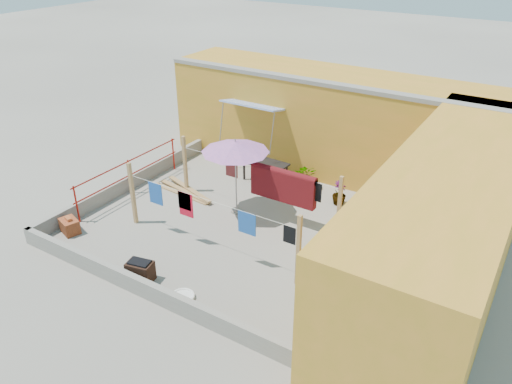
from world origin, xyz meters
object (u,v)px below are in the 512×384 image
green_hose (363,222)px  brick_stack (70,226)px  water_jug_a (334,228)px  outdoor_table (265,164)px  patio_umbrella (235,147)px  plant_back_a (305,175)px  white_basin (183,297)px  water_jug_b (377,253)px  brazier (140,271)px

green_hose → brick_stack: bearing=-144.4°
water_jug_a → outdoor_table: bearing=152.1°
water_jug_a → green_hose: 1.02m
patio_umbrella → plant_back_a: size_ratio=3.01×
outdoor_table → white_basin: outdoor_table is taller
patio_umbrella → brick_stack: size_ratio=3.56×
water_jug_a → patio_umbrella: bearing=-171.2°
patio_umbrella → water_jug_b: patio_umbrella is taller
plant_back_a → white_basin: bearing=-88.1°
green_hose → outdoor_table: bearing=168.2°
outdoor_table → green_hose: bearing=-11.8°
patio_umbrella → outdoor_table: 2.53m
patio_umbrella → outdoor_table: patio_umbrella is taller
brazier → green_hose: 6.13m
brazier → white_basin: size_ratio=1.20×
plant_back_a → outdoor_table: bearing=-162.4°
outdoor_table → brazier: bearing=-87.9°
brazier → white_basin: 1.24m
white_basin → green_hose: 5.54m
outdoor_table → brick_stack: bearing=-117.8°
white_basin → water_jug_b: bearing=50.3°
water_jug_b → water_jug_a: bearing=159.8°
green_hose → plant_back_a: bearing=154.4°
brazier → water_jug_a: size_ratio=1.74×
patio_umbrella → water_jug_b: size_ratio=5.97×
patio_umbrella → brick_stack: (-3.13, -3.26, -1.80)m
brick_stack → water_jug_b: (7.32, 3.19, -0.04)m
patio_umbrella → water_jug_a: (2.82, 0.44, -1.83)m
patio_umbrella → brazier: size_ratio=3.42×
green_hose → white_basin: bearing=-113.0°
brazier → outdoor_table: bearing=92.1°
water_jug_b → patio_umbrella: bearing=179.1°
patio_umbrella → green_hose: size_ratio=4.54×
white_basin → water_jug_a: water_jug_a is taller
patio_umbrella → white_basin: patio_umbrella is taller
green_hose → plant_back_a: plant_back_a is taller
patio_umbrella → green_hose: 4.06m
plant_back_a → water_jug_a: bearing=-46.9°
plant_back_a → brazier: bearing=-99.2°
white_basin → water_jug_b: water_jug_b is taller
patio_umbrella → outdoor_table: bearing=98.5°
brick_stack → brazier: bearing=-9.4°
brick_stack → outdoor_table: bearing=62.2°
white_basin → brazier: bearing=180.0°
patio_umbrella → brazier: bearing=-91.6°
patio_umbrella → green_hose: (3.29, 1.34, -1.96)m
brick_stack → plant_back_a: size_ratio=0.85×
white_basin → green_hose: bearing=67.0°
brick_stack → brazier: 3.07m
water_jug_b → plant_back_a: plant_back_a is taller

